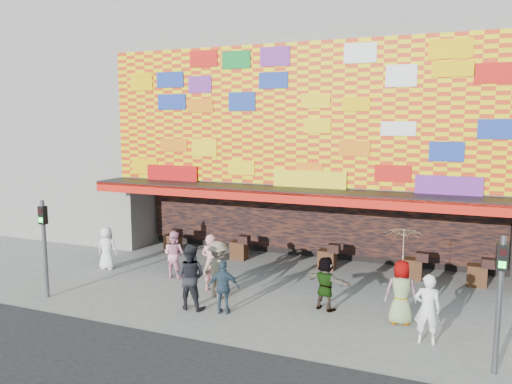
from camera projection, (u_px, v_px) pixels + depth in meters
ground at (253, 308)px, 14.34m from camera, size 90.00×90.00×0.00m
shop_building at (327, 124)px, 21.09m from camera, size 15.20×9.40×10.00m
neighbor_left at (80, 108)px, 25.69m from camera, size 11.00×8.00×12.00m
signal_left at (44, 238)px, 15.02m from camera, size 0.22×0.20×3.00m
signal_right at (500, 290)px, 10.38m from camera, size 0.22×0.20×3.00m
ped_a at (107, 248)px, 18.08m from camera, size 0.81×0.58×1.55m
ped_b at (211, 263)px, 15.69m from camera, size 0.69×0.48×1.84m
ped_c at (190, 276)px, 14.22m from camera, size 0.95×0.76×1.89m
ped_d at (218, 269)px, 15.14m from camera, size 1.24×0.89×1.74m
ped_e at (224, 287)px, 13.87m from camera, size 0.95×0.57×1.51m
ped_f at (325, 283)px, 14.15m from camera, size 1.51×0.86×1.55m
ped_g at (401, 292)px, 13.16m from camera, size 0.94×0.73×1.72m
ped_h at (427, 309)px, 11.98m from camera, size 0.66×0.46×1.72m
ped_i at (174, 254)px, 17.14m from camera, size 0.81×0.65×1.61m
parasol at (403, 245)px, 12.98m from camera, size 1.18×1.20×1.84m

